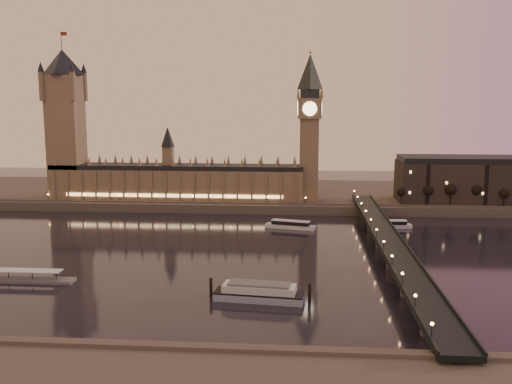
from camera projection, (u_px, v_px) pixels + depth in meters
ground at (204, 253)px, 289.07m from camera, size 700.00×700.00×0.00m
far_embankment at (277, 195)px, 448.68m from camera, size 560.00×130.00×6.00m
palace_of_westminster at (177, 178)px, 407.75m from camera, size 180.00×26.62×52.00m
victoria_tower at (65, 116)px, 406.84m from camera, size 31.68×31.68×118.00m
big_ben at (309, 119)px, 393.78m from camera, size 17.68×17.68×104.00m
westminster_bridge at (388, 246)px, 281.17m from camera, size 13.20×260.00×15.30m
city_block at (510, 179)px, 399.43m from camera, size 155.00×45.00×34.00m
bare_tree_0 at (401, 191)px, 384.87m from camera, size 6.56×6.56×13.34m
bare_tree_1 at (426, 191)px, 383.61m from camera, size 6.56×6.56×13.34m
bare_tree_2 at (451, 192)px, 382.35m from camera, size 6.56×6.56×13.34m
bare_tree_3 at (476, 192)px, 381.10m from camera, size 6.56×6.56×13.34m
bare_tree_4 at (501, 192)px, 379.84m from camera, size 6.56×6.56×13.34m
cruise_boat_a at (291, 225)px, 344.29m from camera, size 31.44×13.92×4.92m
cruise_boat_b at (391, 224)px, 346.28m from camera, size 25.46×8.46×4.62m
moored_barge at (259, 292)px, 220.73m from camera, size 40.00×13.41×7.37m
pontoon_pier at (22, 278)px, 244.02m from camera, size 44.56×7.43×11.88m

